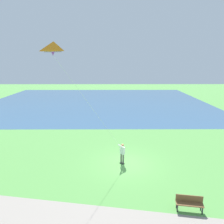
{
  "coord_description": "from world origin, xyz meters",
  "views": [
    {
      "loc": [
        -15.88,
        1.23,
        8.31
      ],
      "look_at": [
        0.01,
        1.15,
        4.4
      ],
      "focal_mm": 33.72,
      "sensor_mm": 36.0,
      "label": 1
    }
  ],
  "objects": [
    {
      "name": "ground_plane",
      "position": [
        0.0,
        0.0,
        0.0
      ],
      "size": [
        120.0,
        120.0,
        0.0
      ],
      "primitive_type": "plane",
      "color": "#569947"
    },
    {
      "name": "lake_water",
      "position": [
        26.91,
        4.0,
        0.0
      ],
      "size": [
        36.0,
        44.0,
        0.01
      ],
      "primitive_type": "cube",
      "color": "#385B7F",
      "rests_on": "ground"
    },
    {
      "name": "walkway_path",
      "position": [
        -6.43,
        2.0,
        0.01
      ],
      "size": [
        7.48,
        31.97,
        0.02
      ],
      "primitive_type": "cube",
      "rotation": [
        0.0,
        0.0,
        -0.16
      ],
      "color": "gray",
      "rests_on": "ground"
    },
    {
      "name": "person_kite_flyer",
      "position": [
        0.01,
        0.32,
        1.05
      ],
      "size": [
        0.58,
        0.6,
        1.83
      ],
      "color": "#232328",
      "rests_on": "ground"
    },
    {
      "name": "flying_kite",
      "position": [
        -3.59,
        4.38,
        8.85
      ],
      "size": [
        3.69,
        4.43,
        7.58
      ],
      "color": "orange"
    },
    {
      "name": "park_bench_near_walkway",
      "position": [
        -5.58,
        -3.2,
        0.51
      ],
      "size": [
        0.67,
        1.55,
        0.88
      ],
      "color": "brown",
      "rests_on": "ground"
    }
  ]
}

